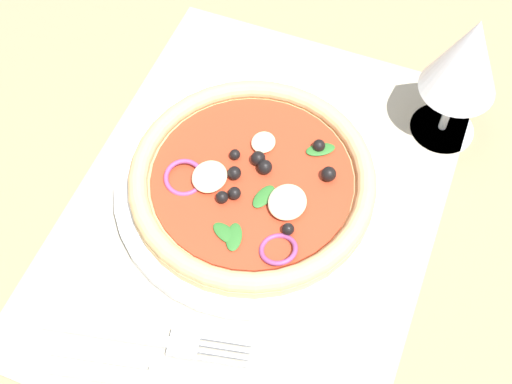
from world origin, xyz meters
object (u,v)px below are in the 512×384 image
object	(u,v)px
plate	(252,189)
fork	(156,341)
wine_glass	(467,59)
pizza	(252,180)
knife	(169,383)

from	to	relation	value
plate	fork	world-z (taller)	plate
fork	wine_glass	world-z (taller)	wine_glass
pizza	fork	size ratio (longest dim) A/B	1.28
plate	pizza	size ratio (longest dim) A/B	1.13
plate	knife	distance (cm)	19.54
plate	knife	bearing A→B (deg)	1.25
plate	fork	distance (cm)	16.80
wine_glass	knife	bearing A→B (deg)	-23.40
fork	knife	bearing A→B (deg)	-60.78
knife	wine_glass	distance (cm)	37.88
wine_glass	pizza	bearing A→B (deg)	-46.61
plate	knife	xyz separation A→B (cm)	(19.54, 0.43, -0.29)
plate	wine_glass	size ratio (longest dim) A/B	1.74
plate	wine_glass	bearing A→B (deg)	133.25
pizza	wine_glass	world-z (taller)	wine_glass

